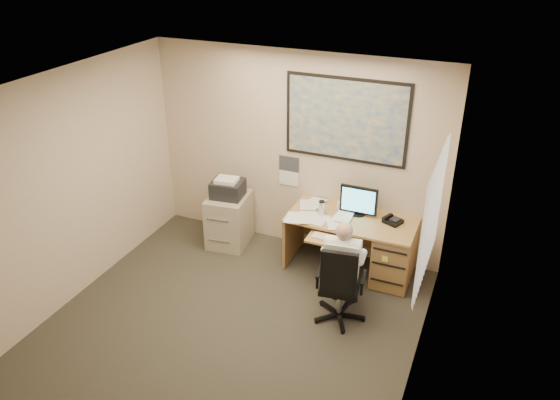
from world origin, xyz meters
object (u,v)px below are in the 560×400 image
at_px(office_chair, 338,298).
at_px(person, 342,271).
at_px(filing_cabinet, 229,215).
at_px(desk, 376,244).

relative_size(office_chair, person, 0.82).
bearing_deg(filing_cabinet, person, -33.55).
xyz_separation_m(desk, person, (-0.15, -0.98, 0.17)).
bearing_deg(office_chair, filing_cabinet, 143.29).
xyz_separation_m(desk, filing_cabinet, (-2.07, -0.03, -0.01)).
distance_m(office_chair, person, 0.33).
height_order(filing_cabinet, person, person).
distance_m(desk, person, 1.01).
bearing_deg(desk, office_chair, -98.48).
distance_m(filing_cabinet, person, 2.15).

